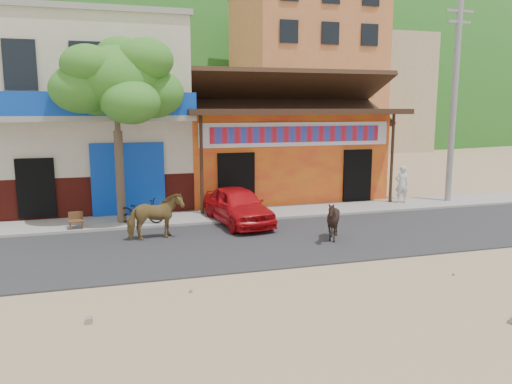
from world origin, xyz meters
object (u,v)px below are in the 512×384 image
(red_car, at_px, (238,205))
(cafe_chair_right, at_px, (75,214))
(scooter, at_px, (141,211))
(pedestrian, at_px, (402,184))
(cow_dark, at_px, (333,221))
(tree, at_px, (118,131))
(cow_tan, at_px, (155,217))
(utility_pole, at_px, (454,101))

(red_car, height_order, cafe_chair_right, red_car)
(scooter, distance_m, pedestrian, 10.17)
(pedestrian, bearing_deg, cow_dark, 50.29)
(tree, xyz_separation_m, scooter, (0.60, -0.33, -2.59))
(pedestrian, bearing_deg, red_car, 20.90)
(cow_tan, distance_m, scooter, 1.91)
(cow_tan, relative_size, pedestrian, 1.08)
(scooter, distance_m, cafe_chair_right, 2.01)
(cafe_chair_right, bearing_deg, red_car, -9.73)
(utility_pole, distance_m, cafe_chair_right, 14.65)
(cow_dark, height_order, pedestrian, pedestrian)
(utility_pole, bearing_deg, red_car, -172.48)
(tree, distance_m, cow_dark, 7.39)
(cow_dark, distance_m, cafe_chair_right, 7.95)
(cow_tan, distance_m, cow_dark, 5.18)
(cow_dark, relative_size, pedestrian, 0.81)
(scooter, bearing_deg, red_car, -79.85)
(red_car, bearing_deg, cow_dark, -60.54)
(red_car, relative_size, pedestrian, 2.46)
(utility_pole, bearing_deg, tree, -179.10)
(scooter, bearing_deg, pedestrian, -63.72)
(red_car, distance_m, cafe_chair_right, 5.13)
(cow_tan, height_order, cafe_chair_right, cow_tan)
(utility_pole, distance_m, pedestrian, 3.86)
(utility_pole, xyz_separation_m, scooter, (-12.20, -0.53, -3.59))
(utility_pole, relative_size, cow_tan, 5.02)
(utility_pole, relative_size, cafe_chair_right, 8.53)
(red_car, bearing_deg, pedestrian, 3.58)
(cow_tan, bearing_deg, tree, 11.14)
(utility_pole, xyz_separation_m, cafe_chair_right, (-14.20, -0.70, -3.53))
(tree, distance_m, cow_tan, 3.39)
(pedestrian, distance_m, cafe_chair_right, 12.18)
(cow_tan, xyz_separation_m, cafe_chair_right, (-2.30, 1.71, -0.12))
(utility_pole, relative_size, pedestrian, 5.44)
(pedestrian, bearing_deg, cafe_chair_right, 14.00)
(utility_pole, height_order, red_car, utility_pole)
(utility_pole, xyz_separation_m, cow_dark, (-6.98, -4.02, -3.49))
(utility_pole, bearing_deg, scooter, -177.53)
(scooter, relative_size, pedestrian, 1.05)
(tree, height_order, red_car, tree)
(cow_dark, distance_m, scooter, 6.28)
(utility_pole, xyz_separation_m, pedestrian, (-2.05, 0.17, -3.26))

